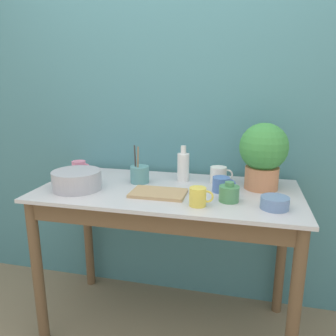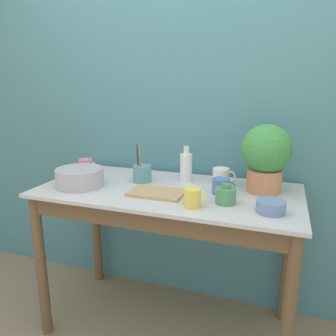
{
  "view_description": "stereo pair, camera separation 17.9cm",
  "coord_description": "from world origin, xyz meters",
  "px_view_note": "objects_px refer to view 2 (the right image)",
  "views": [
    {
      "loc": [
        0.4,
        -1.34,
        1.46
      ],
      "look_at": [
        0.0,
        0.35,
        1.01
      ],
      "focal_mm": 35.0,
      "sensor_mm": 36.0,
      "label": 1
    },
    {
      "loc": [
        0.57,
        -1.29,
        1.46
      ],
      "look_at": [
        0.0,
        0.35,
        1.01
      ],
      "focal_mm": 35.0,
      "sensor_mm": 36.0,
      "label": 2
    }
  ],
  "objects_px": {
    "bowl_wash_large": "(80,177)",
    "bowl_small_blue": "(271,207)",
    "bottle_tall": "(186,167)",
    "utensil_cup": "(142,173)",
    "potted_plant": "(266,155)",
    "mug_pink": "(86,167)",
    "mug_blue": "(221,186)",
    "mug_yellow": "(193,198)",
    "tray_board": "(157,193)",
    "bottle_short": "(226,195)",
    "mug_white": "(221,176)"
  },
  "relations": [
    {
      "from": "bowl_wash_large",
      "to": "mug_white",
      "type": "relative_size",
      "value": 2.01
    },
    {
      "from": "mug_white",
      "to": "mug_blue",
      "type": "height_order",
      "value": "mug_white"
    },
    {
      "from": "utensil_cup",
      "to": "tray_board",
      "type": "height_order",
      "value": "utensil_cup"
    },
    {
      "from": "mug_yellow",
      "to": "tray_board",
      "type": "distance_m",
      "value": 0.26
    },
    {
      "from": "bowl_wash_large",
      "to": "mug_blue",
      "type": "bearing_deg",
      "value": 9.98
    },
    {
      "from": "mug_pink",
      "to": "bowl_small_blue",
      "type": "relative_size",
      "value": 0.93
    },
    {
      "from": "bowl_wash_large",
      "to": "utensil_cup",
      "type": "height_order",
      "value": "utensil_cup"
    },
    {
      "from": "mug_white",
      "to": "bottle_tall",
      "type": "bearing_deg",
      "value": -178.42
    },
    {
      "from": "bowl_small_blue",
      "to": "tray_board",
      "type": "distance_m",
      "value": 0.58
    },
    {
      "from": "potted_plant",
      "to": "bowl_small_blue",
      "type": "xyz_separation_m",
      "value": [
        0.05,
        -0.3,
        -0.17
      ]
    },
    {
      "from": "bottle_short",
      "to": "bowl_small_blue",
      "type": "distance_m",
      "value": 0.22
    },
    {
      "from": "bowl_wash_large",
      "to": "bowl_small_blue",
      "type": "bearing_deg",
      "value": -2.97
    },
    {
      "from": "mug_yellow",
      "to": "utensil_cup",
      "type": "relative_size",
      "value": 0.52
    },
    {
      "from": "bowl_wash_large",
      "to": "bottle_tall",
      "type": "bearing_deg",
      "value": 28.94
    },
    {
      "from": "mug_yellow",
      "to": "mug_blue",
      "type": "bearing_deg",
      "value": 68.99
    },
    {
      "from": "bowl_wash_large",
      "to": "bottle_tall",
      "type": "relative_size",
      "value": 1.26
    },
    {
      "from": "bowl_small_blue",
      "to": "tray_board",
      "type": "height_order",
      "value": "bowl_small_blue"
    },
    {
      "from": "potted_plant",
      "to": "bottle_tall",
      "type": "bearing_deg",
      "value": 173.38
    },
    {
      "from": "bowl_wash_large",
      "to": "mug_pink",
      "type": "bearing_deg",
      "value": 115.05
    },
    {
      "from": "mug_blue",
      "to": "bowl_small_blue",
      "type": "bearing_deg",
      "value": -36.2
    },
    {
      "from": "bottle_tall",
      "to": "utensil_cup",
      "type": "bearing_deg",
      "value": -157.31
    },
    {
      "from": "mug_yellow",
      "to": "bowl_small_blue",
      "type": "relative_size",
      "value": 0.89
    },
    {
      "from": "potted_plant",
      "to": "mug_pink",
      "type": "bearing_deg",
      "value": -179.09
    },
    {
      "from": "bottle_tall",
      "to": "mug_yellow",
      "type": "distance_m",
      "value": 0.43
    },
    {
      "from": "mug_yellow",
      "to": "utensil_cup",
      "type": "xyz_separation_m",
      "value": [
        -0.39,
        0.3,
        0.01
      ]
    },
    {
      "from": "mug_pink",
      "to": "bottle_short",
      "type": "bearing_deg",
      "value": -13.93
    },
    {
      "from": "bowl_small_blue",
      "to": "mug_blue",
      "type": "bearing_deg",
      "value": 143.8
    },
    {
      "from": "mug_pink",
      "to": "bowl_small_blue",
      "type": "distance_m",
      "value": 1.18
    },
    {
      "from": "mug_pink",
      "to": "mug_blue",
      "type": "xyz_separation_m",
      "value": [
        0.89,
        -0.09,
        -0.01
      ]
    },
    {
      "from": "bottle_tall",
      "to": "tray_board",
      "type": "relative_size",
      "value": 0.74
    },
    {
      "from": "bottle_tall",
      "to": "mug_blue",
      "type": "distance_m",
      "value": 0.29
    },
    {
      "from": "tray_board",
      "to": "mug_pink",
      "type": "bearing_deg",
      "value": 159.21
    },
    {
      "from": "potted_plant",
      "to": "mug_white",
      "type": "distance_m",
      "value": 0.29
    },
    {
      "from": "bottle_tall",
      "to": "bowl_wash_large",
      "type": "bearing_deg",
      "value": -151.06
    },
    {
      "from": "bottle_tall",
      "to": "mug_blue",
      "type": "relative_size",
      "value": 1.69
    },
    {
      "from": "potted_plant",
      "to": "utensil_cup",
      "type": "bearing_deg",
      "value": -175.98
    },
    {
      "from": "bottle_short",
      "to": "mug_yellow",
      "type": "xyz_separation_m",
      "value": [
        -0.14,
        -0.1,
        0.0
      ]
    },
    {
      "from": "potted_plant",
      "to": "bottle_tall",
      "type": "distance_m",
      "value": 0.47
    },
    {
      "from": "potted_plant",
      "to": "tray_board",
      "type": "height_order",
      "value": "potted_plant"
    },
    {
      "from": "bottle_short",
      "to": "tray_board",
      "type": "height_order",
      "value": "bottle_short"
    },
    {
      "from": "tray_board",
      "to": "bottle_short",
      "type": "bearing_deg",
      "value": -2.48
    },
    {
      "from": "mug_white",
      "to": "tray_board",
      "type": "xyz_separation_m",
      "value": [
        -0.29,
        -0.29,
        -0.04
      ]
    },
    {
      "from": "mug_white",
      "to": "tray_board",
      "type": "height_order",
      "value": "mug_white"
    },
    {
      "from": "potted_plant",
      "to": "bottle_tall",
      "type": "relative_size",
      "value": 1.73
    },
    {
      "from": "mug_pink",
      "to": "mug_white",
      "type": "distance_m",
      "value": 0.86
    },
    {
      "from": "mug_blue",
      "to": "tray_board",
      "type": "bearing_deg",
      "value": -158.58
    },
    {
      "from": "mug_pink",
      "to": "mug_yellow",
      "type": "bearing_deg",
      "value": -22.45
    },
    {
      "from": "mug_pink",
      "to": "bowl_small_blue",
      "type": "xyz_separation_m",
      "value": [
        1.15,
        -0.28,
        -0.02
      ]
    },
    {
      "from": "mug_blue",
      "to": "mug_pink",
      "type": "bearing_deg",
      "value": 174.13
    },
    {
      "from": "potted_plant",
      "to": "tray_board",
      "type": "bearing_deg",
      "value": -156.16
    }
  ]
}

